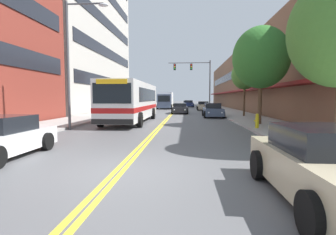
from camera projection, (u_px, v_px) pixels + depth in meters
ground_plane at (176, 109)px, 43.83m from camera, size 240.00×240.00×0.00m
sidewalk_left at (132, 109)px, 44.35m from camera, size 3.89×106.00×0.15m
sidewalk_right at (221, 109)px, 43.30m from camera, size 3.89×106.00×0.15m
centre_line at (176, 109)px, 43.83m from camera, size 0.34×106.00×0.01m
office_tower_left at (68, 25)px, 38.46m from camera, size 12.08×26.72×25.13m
storefront_row_right at (260, 81)px, 42.51m from camera, size 9.10×68.00×9.42m
city_bus at (132, 100)px, 20.92m from camera, size 2.91×11.23×3.07m
car_dark_grey_parked_left_mid at (142, 107)px, 36.58m from camera, size 2.08×4.78×1.34m
car_beige_parked_right_foreground at (330, 167)px, 4.84m from camera, size 2.12×4.49×1.39m
car_slate_blue_parked_right_mid at (213, 110)px, 26.43m from camera, size 1.99×4.90×1.40m
car_champagne_parked_right_far at (203, 106)px, 41.51m from camera, size 2.01×4.62×1.36m
car_navy_moving_lead at (189, 104)px, 55.29m from camera, size 2.15×4.93×1.40m
car_silver_moving_second at (187, 103)px, 64.10m from camera, size 1.99×4.48×1.25m
car_charcoal_moving_third at (180, 109)px, 32.45m from camera, size 2.03×4.81×1.26m
box_truck at (166, 100)px, 46.43m from camera, size 2.61×7.26×2.89m
traffic_signal_mast at (196, 75)px, 38.77m from camera, size 6.23×0.38×7.45m
street_lamp_left_near at (74, 54)px, 15.53m from camera, size 2.58×0.28×7.56m
street_tree_right_mid at (261, 58)px, 17.66m from camera, size 3.80×3.80×6.60m
street_tree_right_far at (245, 75)px, 25.70m from camera, size 2.57×2.57×5.44m
fire_hydrant at (257, 121)px, 15.50m from camera, size 0.29×0.21×0.86m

